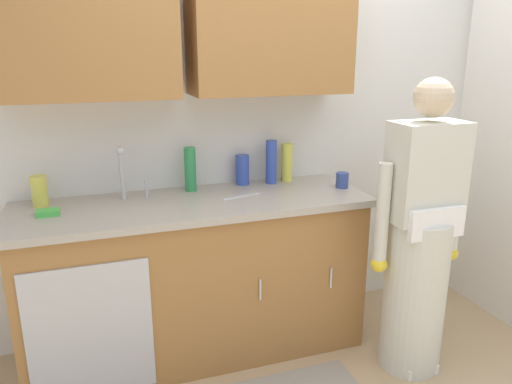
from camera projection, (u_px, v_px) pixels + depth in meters
kitchen_wall_with_uppers at (247, 96)px, 3.00m from camera, size 4.80×0.44×2.70m
counter_cabinet at (196, 281)px, 2.89m from camera, size 1.90×0.62×0.90m
countertop at (194, 204)px, 2.76m from camera, size 1.96×0.66×0.04m
sink at (134, 208)px, 2.66m from camera, size 0.50×0.36×0.35m
person_at_sink at (418, 252)px, 2.68m from camera, size 0.55×0.34×1.62m
bottle_water_short at (271, 162)px, 3.07m from camera, size 0.07×0.07×0.27m
bottle_water_tall at (190, 169)px, 2.91m from camera, size 0.07×0.07×0.26m
bottle_soap at (287, 162)px, 3.12m from camera, size 0.07×0.07×0.24m
bottle_cleaner_spray at (39, 191)px, 2.63m from camera, size 0.08×0.08×0.17m
bottle_dish_liquid at (242, 170)px, 3.05m from camera, size 0.08×0.08×0.18m
cup_by_sink at (342, 180)px, 2.99m from camera, size 0.08×0.08×0.09m
knife_on_counter at (241, 196)px, 2.82m from camera, size 0.24×0.08×0.01m
sponge at (48, 213)px, 2.50m from camera, size 0.11×0.07×0.03m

